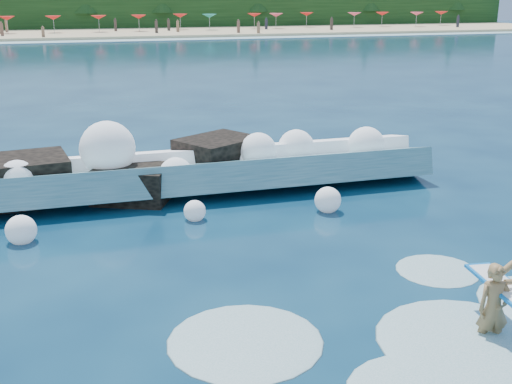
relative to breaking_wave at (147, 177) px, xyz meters
The scene contains 11 objects.
ground 6.37m from the breaking_wave, 86.30° to the right, with size 200.00×200.00×0.00m, color #082540.
beach 71.67m from the breaking_wave, 89.67° to the left, with size 140.00×20.00×0.40m, color tan.
wet_band 60.67m from the breaking_wave, 89.61° to the left, with size 140.00×5.00×0.08m, color silver.
treeline 81.69m from the breaking_wave, 89.71° to the left, with size 140.00×4.00×5.00m, color black.
breaking_wave is the anchor object (origin of this frame).
rock_cluster 0.91m from the breaking_wave, 154.45° to the left, with size 8.54×3.64×1.54m.
surfer_with_board 10.52m from the breaking_wave, 64.57° to the right, with size 0.97×2.79×1.55m.
wave_spray 0.68m from the breaking_wave, behind, with size 14.78×4.37×2.20m.
surf_foam 9.92m from the breaking_wave, 68.52° to the right, with size 9.02×5.68×0.15m.
beach_umbrellas 73.53m from the breaking_wave, 89.77° to the left, with size 114.01×6.94×0.50m.
beachgoers 68.61m from the breaking_wave, 90.46° to the left, with size 104.12×13.17×1.94m.
Camera 1 is at (-2.44, -11.16, 5.51)m, focal length 45.00 mm.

